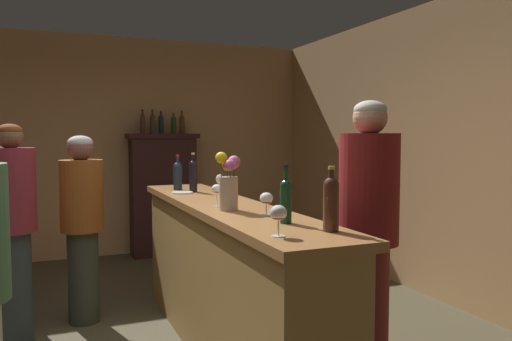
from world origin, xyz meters
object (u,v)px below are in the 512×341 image
at_px(wine_glass_front, 217,190).
at_px(wine_glass_spare, 278,214).
at_px(wine_bottle_rose, 331,201).
at_px(display_bottle_midleft, 153,123).
at_px(wine_bottle_merlot, 178,174).
at_px(wine_glass_mid, 266,199).
at_px(patron_redhead, 82,220).
at_px(display_bottle_midright, 174,124).
at_px(bar_counter, 226,279).
at_px(wine_glass_rear, 220,180).
at_px(display_bottle_right, 182,123).
at_px(display_bottle_center, 161,123).
at_px(wine_bottle_chardonnay, 286,198).
at_px(patron_in_grey, 13,225).
at_px(bartender, 368,229).
at_px(display_bottle_left, 143,123).
at_px(wine_bottle_riesling, 193,174).
at_px(cheese_plate, 182,193).
at_px(flower_arrangement, 229,183).
at_px(display_cabinet, 163,192).

bearing_deg(wine_glass_front, wine_glass_spare, -92.87).
relative_size(wine_bottle_rose, display_bottle_midleft, 1.07).
bearing_deg(wine_glass_spare, wine_bottle_merlot, 88.24).
bearing_deg(wine_glass_mid, patron_redhead, 120.21).
relative_size(wine_bottle_rose, display_bottle_midright, 1.13).
bearing_deg(bar_counter, wine_glass_rear, 74.44).
bearing_deg(display_bottle_right, display_bottle_center, 180.00).
xyz_separation_m(wine_bottle_chardonnay, wine_glass_spare, (-0.19, -0.31, -0.03)).
xyz_separation_m(patron_in_grey, bartender, (2.05, -1.45, 0.07)).
relative_size(wine_bottle_rose, wine_glass_rear, 2.10).
xyz_separation_m(display_bottle_left, display_bottle_right, (0.50, -0.00, -0.00)).
height_order(wine_bottle_riesling, wine_bottle_chardonnay, wine_bottle_riesling).
xyz_separation_m(wine_bottle_riesling, patron_in_grey, (-1.37, -0.08, -0.32)).
bearing_deg(cheese_plate, bartender, -61.06).
bearing_deg(display_bottle_center, wine_bottle_rose, -91.24).
xyz_separation_m(display_bottle_left, patron_redhead, (-0.88, -2.09, -0.85)).
bearing_deg(display_bottle_midright, patron_redhead, -121.40).
bearing_deg(wine_bottle_rose, bar_counter, 97.25).
bearing_deg(wine_glass_mid, flower_arrangement, 117.41).
relative_size(wine_bottle_rose, wine_glass_spare, 2.16).
relative_size(wine_bottle_rose, flower_arrangement, 0.87).
height_order(wine_bottle_rose, display_bottle_right, display_bottle_right).
bearing_deg(display_bottle_right, display_bottle_left, 180.00).
bearing_deg(wine_bottle_merlot, wine_bottle_rose, -83.95).
bearing_deg(display_bottle_center, wine_bottle_chardonnay, -92.81).
bearing_deg(bar_counter, wine_glass_front, -130.97).
bearing_deg(cheese_plate, wine_bottle_chardonnay, -84.30).
relative_size(display_cabinet, display_bottle_midleft, 5.19).
bearing_deg(wine_bottle_chardonnay, display_cabinet, 86.98).
relative_size(cheese_plate, display_bottle_midright, 0.61).
relative_size(display_bottle_left, patron_redhead, 0.20).
height_order(wine_bottle_merlot, cheese_plate, wine_bottle_merlot).
relative_size(wine_bottle_merlot, wine_glass_rear, 1.99).
height_order(wine_bottle_rose, display_bottle_midleft, display_bottle_midleft).
height_order(wine_glass_spare, patron_in_grey, patron_in_grey).
bearing_deg(patron_in_grey, bartender, -17.28).
bearing_deg(wine_glass_mid, wine_bottle_rose, -81.23).
bearing_deg(cheese_plate, wine_glass_mid, -82.46).
bearing_deg(display_bottle_center, wine_glass_rear, -91.35).
distance_m(wine_bottle_rose, display_bottle_left, 4.29).
relative_size(display_bottle_midleft, display_bottle_midright, 1.06).
xyz_separation_m(display_bottle_left, display_bottle_midleft, (0.12, 0.00, -0.00)).
bearing_deg(display_bottle_right, bartender, -87.43).
bearing_deg(patron_redhead, wine_bottle_rose, 3.76).
distance_m(wine_bottle_rose, display_bottle_center, 4.29).
distance_m(display_bottle_midleft, display_bottle_midright, 0.27).
height_order(display_cabinet, display_bottle_right, display_bottle_right).
bearing_deg(patron_redhead, display_bottle_left, 135.79).
height_order(display_bottle_midright, display_bottle_right, display_bottle_right).
xyz_separation_m(wine_glass_mid, patron_redhead, (-0.93, 1.60, -0.31)).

